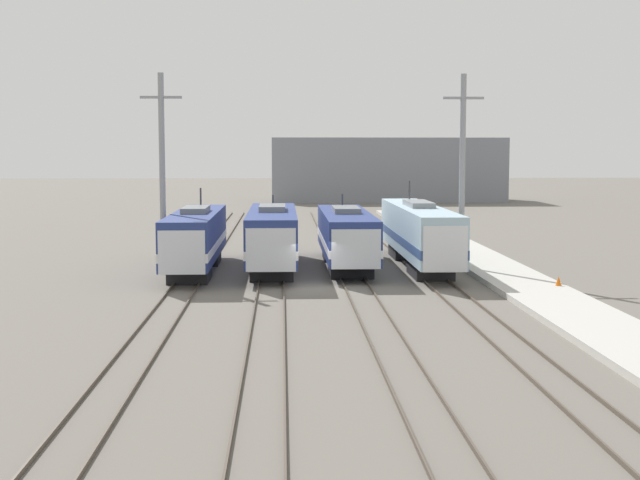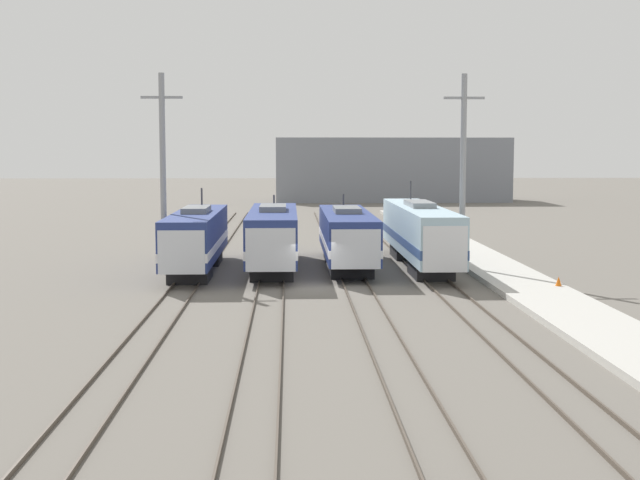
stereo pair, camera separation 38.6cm
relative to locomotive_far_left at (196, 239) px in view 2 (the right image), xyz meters
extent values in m
plane|color=#666059|center=(7.26, -6.38, -2.14)|extent=(400.00, 400.00, 0.00)
cube|color=#4C4238|center=(-0.72, -6.38, -2.06)|extent=(0.07, 120.00, 0.15)
cube|color=#4C4238|center=(0.72, -6.38, -2.06)|extent=(0.07, 120.00, 0.15)
cube|color=#4C4238|center=(4.12, -6.38, -2.06)|extent=(0.07, 120.00, 0.15)
cube|color=#4C4238|center=(5.56, -6.38, -2.06)|extent=(0.07, 120.00, 0.15)
cube|color=#4C4238|center=(8.96, -6.38, -2.06)|extent=(0.07, 120.00, 0.15)
cube|color=#4C4238|center=(10.40, -6.38, -2.06)|extent=(0.07, 120.00, 0.15)
cube|color=#4C4238|center=(13.81, -6.38, -2.06)|extent=(0.07, 120.00, 0.15)
cube|color=#4C4238|center=(15.24, -6.38, -2.06)|extent=(0.07, 120.00, 0.15)
cube|color=black|center=(0.00, -3.47, -1.66)|extent=(2.37, 3.56, 0.95)
cube|color=black|center=(0.00, 4.63, -1.66)|extent=(2.37, 3.56, 0.95)
cube|color=navy|center=(0.00, 0.58, 0.23)|extent=(2.78, 16.20, 2.84)
cube|color=silver|center=(0.00, 0.58, -0.33)|extent=(2.82, 16.24, 0.51)
cube|color=silver|center=(0.00, -6.39, 0.02)|extent=(2.56, 2.47, 2.41)
cube|color=black|center=(0.00, -7.54, 0.55)|extent=(2.18, 0.08, 0.68)
cube|color=slate|center=(0.00, 0.58, 1.83)|extent=(1.53, 4.05, 0.35)
cylinder|color=#38383D|center=(0.00, 4.14, 2.35)|extent=(0.12, 0.12, 1.39)
cube|color=black|center=(4.84, -2.57, -1.66)|extent=(2.58, 3.58, 0.95)
cube|color=black|center=(4.84, 5.58, -1.66)|extent=(2.58, 3.58, 0.95)
cube|color=navy|center=(4.84, 1.51, 0.25)|extent=(3.04, 16.29, 2.88)
cube|color=silver|center=(4.84, 1.51, -0.32)|extent=(3.08, 16.33, 0.52)
cube|color=silver|center=(4.84, -5.61, 0.04)|extent=(2.79, 2.26, 2.45)
cube|color=black|center=(4.84, -6.66, 0.58)|extent=(2.37, 0.08, 0.68)
cube|color=slate|center=(4.84, 1.51, 1.87)|extent=(1.67, 4.07, 0.35)
cylinder|color=#38383D|center=(4.84, 5.09, 2.11)|extent=(0.12, 0.12, 0.83)
cube|color=black|center=(9.68, -1.60, -1.66)|extent=(2.61, 3.60, 0.95)
cube|color=black|center=(9.68, 6.59, -1.66)|extent=(2.61, 3.60, 0.95)
cube|color=navy|center=(9.68, 2.50, 0.16)|extent=(3.07, 16.38, 2.68)
cube|color=silver|center=(9.68, 2.50, -0.38)|extent=(3.11, 16.42, 0.48)
cube|color=silver|center=(9.68, -4.90, -0.04)|extent=(2.83, 1.79, 2.28)
cube|color=black|center=(9.68, -5.71, 0.46)|extent=(2.40, 0.08, 0.64)
cube|color=slate|center=(9.68, 2.50, 1.67)|extent=(1.69, 4.10, 0.35)
cylinder|color=#38383D|center=(9.68, 6.10, 2.02)|extent=(0.12, 0.12, 1.04)
cube|color=#232326|center=(14.52, -2.26, -1.66)|extent=(2.31, 4.34, 0.95)
cube|color=#232326|center=(14.52, 7.60, -1.66)|extent=(2.31, 4.34, 0.95)
cube|color=#9EBCCC|center=(14.52, 2.67, 0.34)|extent=(2.72, 19.74, 3.04)
cube|color=navy|center=(14.52, 2.67, -0.27)|extent=(2.76, 19.78, 0.55)
cube|color=silver|center=(14.52, -6.18, 0.11)|extent=(2.50, 2.23, 2.59)
cube|color=black|center=(14.52, -7.22, 0.68)|extent=(2.12, 0.08, 0.72)
cube|color=gray|center=(14.52, 2.67, 2.03)|extent=(1.49, 4.93, 0.35)
cylinder|color=#38383D|center=(14.52, 7.01, 2.64)|extent=(0.12, 0.12, 1.56)
cylinder|color=gray|center=(-1.94, -0.28, 4.09)|extent=(0.37, 0.37, 12.44)
cube|color=gray|center=(-1.94, -0.28, 8.81)|extent=(2.57, 0.16, 0.16)
cylinder|color=gray|center=(16.81, -0.28, 4.09)|extent=(0.37, 0.37, 12.44)
cube|color=gray|center=(16.81, -0.28, 8.81)|extent=(2.57, 0.16, 0.16)
cube|color=#B7B5AD|center=(19.08, -6.38, -1.97)|extent=(4.00, 120.00, 0.33)
cone|color=orange|center=(20.58, -8.36, -1.55)|extent=(0.34, 0.34, 0.52)
cube|color=gray|center=(21.43, 80.75, 2.66)|extent=(35.00, 12.66, 9.59)
camera|label=1|loc=(5.53, -55.94, 5.55)|focal=50.00mm
camera|label=2|loc=(5.92, -55.95, 5.55)|focal=50.00mm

